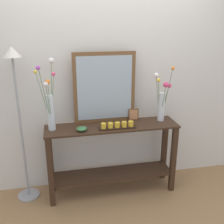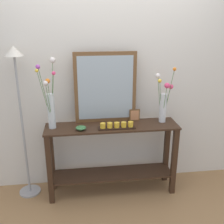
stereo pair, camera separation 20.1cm
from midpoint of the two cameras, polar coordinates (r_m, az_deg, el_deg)
ground_plane at (r=3.34m, az=1.79°, el=-16.22°), size 7.00×6.00×0.02m
wall_back at (r=3.06m, az=1.18°, el=8.36°), size 6.40×0.08×2.70m
console_table at (r=3.07m, az=1.89°, el=-8.47°), size 1.44×0.35×0.82m
mirror_leaning at (r=2.94m, az=0.57°, el=5.09°), size 0.68×0.03×0.77m
tall_vase_left at (r=2.84m, az=-10.85°, el=2.01°), size 0.21×0.29×0.73m
vase_right at (r=3.03m, az=12.65°, el=2.11°), size 0.19×0.15×0.62m
candle_tray at (r=2.86m, az=3.03°, el=-2.95°), size 0.39×0.09×0.07m
picture_frame_small at (r=3.07m, az=6.65°, el=-0.67°), size 0.12×0.01×0.14m
decorative_bowl at (r=2.83m, az=-4.54°, el=-3.35°), size 0.11×0.11×0.04m
floor_lamp at (r=2.92m, az=-17.08°, el=2.55°), size 0.24×0.24×1.67m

